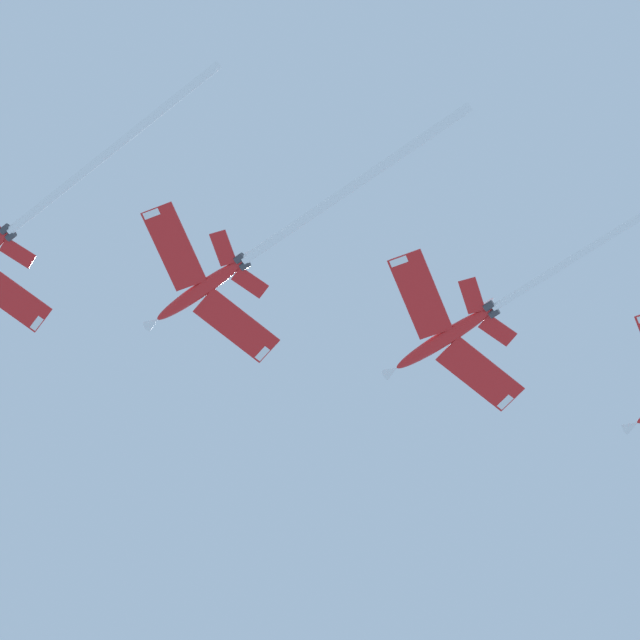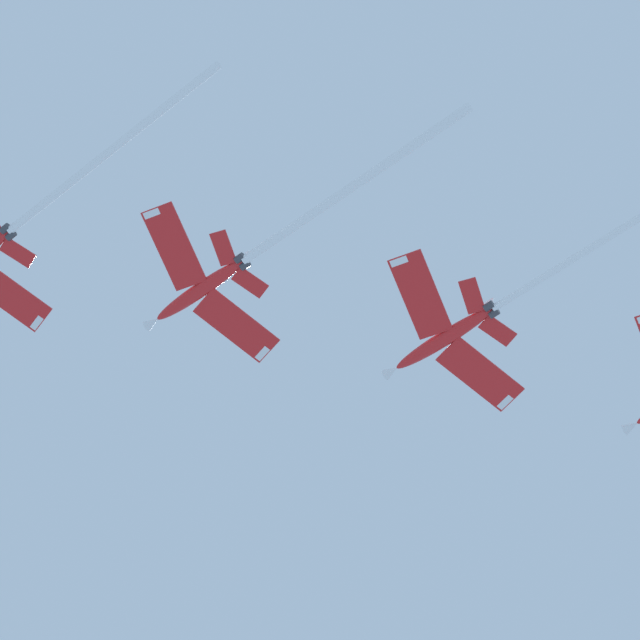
{
  "view_description": "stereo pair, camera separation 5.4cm",
  "coord_description": "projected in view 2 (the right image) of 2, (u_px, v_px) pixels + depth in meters",
  "views": [
    {
      "loc": [
        30.5,
        22.67,
        1.93
      ],
      "look_at": [
        5.6,
        49.45,
        122.99
      ],
      "focal_mm": 68.71,
      "sensor_mm": 36.0,
      "label": 1
    },
    {
      "loc": [
        30.46,
        22.64,
        1.93
      ],
      "look_at": [
        5.6,
        49.45,
        122.99
      ],
      "focal_mm": 68.71,
      "sensor_mm": 36.0,
      "label": 2
    }
  ],
  "objects": [
    {
      "name": "jet_third",
      "position": [
        479.0,
        317.0,
        123.34
      ],
      "size": [
        37.98,
        20.09,
        8.06
      ],
      "color": "red"
    },
    {
      "name": "jet_second",
      "position": [
        255.0,
        253.0,
        125.35
      ],
      "size": [
        40.85,
        20.07,
        8.91
      ],
      "color": "red"
    },
    {
      "name": "jet_lead",
      "position": [
        14.0,
        228.0,
        127.91
      ],
      "size": [
        42.19,
        20.12,
        9.17
      ],
      "color": "red"
    }
  ]
}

